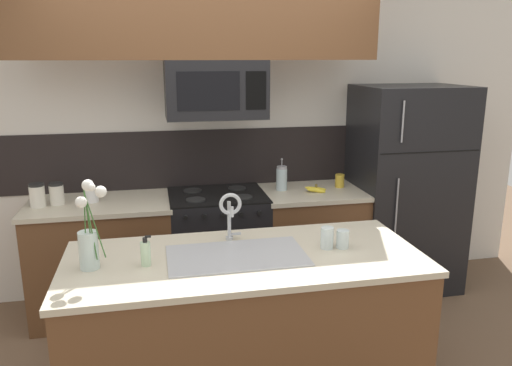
# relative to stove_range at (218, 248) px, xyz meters

# --- Properties ---
(ground_plane) EXTENTS (10.00, 10.00, 0.00)m
(ground_plane) POSITION_rel_stove_range_xyz_m (-0.00, -0.90, -0.46)
(ground_plane) COLOR brown
(rear_partition) EXTENTS (5.20, 0.10, 2.60)m
(rear_partition) POSITION_rel_stove_range_xyz_m (0.30, 0.38, 0.84)
(rear_partition) COLOR silver
(rear_partition) RESTS_ON ground
(splash_band) EXTENTS (3.65, 0.01, 0.48)m
(splash_band) POSITION_rel_stove_range_xyz_m (-0.00, 0.32, 0.69)
(splash_band) COLOR black
(splash_band) RESTS_ON rear_partition
(back_counter_left) EXTENTS (1.07, 0.65, 0.91)m
(back_counter_left) POSITION_rel_stove_range_xyz_m (-0.90, 0.00, -0.01)
(back_counter_left) COLOR brown
(back_counter_left) RESTS_ON ground
(back_counter_right) EXTENTS (0.84, 0.65, 0.91)m
(back_counter_right) POSITION_rel_stove_range_xyz_m (0.79, 0.00, -0.01)
(back_counter_right) COLOR brown
(back_counter_right) RESTS_ON ground
(stove_range) EXTENTS (0.76, 0.64, 0.93)m
(stove_range) POSITION_rel_stove_range_xyz_m (0.00, 0.00, 0.00)
(stove_range) COLOR black
(stove_range) RESTS_ON ground
(microwave) EXTENTS (0.74, 0.40, 0.43)m
(microwave) POSITION_rel_stove_range_xyz_m (0.00, -0.02, 1.28)
(microwave) COLOR black
(upper_cabinet_band) EXTENTS (2.61, 0.34, 0.60)m
(upper_cabinet_band) POSITION_rel_stove_range_xyz_m (-0.12, -0.05, 1.79)
(upper_cabinet_band) COLOR brown
(refrigerator) EXTENTS (0.88, 0.74, 1.75)m
(refrigerator) POSITION_rel_stove_range_xyz_m (1.63, 0.02, 0.41)
(refrigerator) COLOR black
(refrigerator) RESTS_ON ground
(storage_jar_tall) EXTENTS (0.11, 0.11, 0.18)m
(storage_jar_tall) POSITION_rel_stove_range_xyz_m (-1.32, -0.03, 0.54)
(storage_jar_tall) COLOR silver
(storage_jar_tall) RESTS_ON back_counter_left
(storage_jar_medium) EXTENTS (0.10, 0.10, 0.16)m
(storage_jar_medium) POSITION_rel_stove_range_xyz_m (-1.20, 0.00, 0.53)
(storage_jar_medium) COLOR silver
(storage_jar_medium) RESTS_ON back_counter_left
(storage_jar_short) EXTENTS (0.10, 0.10, 0.12)m
(storage_jar_short) POSITION_rel_stove_range_xyz_m (-0.95, 0.02, 0.51)
(storage_jar_short) COLOR silver
(storage_jar_short) RESTS_ON back_counter_left
(banana_bunch) EXTENTS (0.19, 0.12, 0.08)m
(banana_bunch) POSITION_rel_stove_range_xyz_m (0.80, -0.06, 0.47)
(banana_bunch) COLOR yellow
(banana_bunch) RESTS_ON back_counter_right
(french_press) EXTENTS (0.09, 0.09, 0.27)m
(french_press) POSITION_rel_stove_range_xyz_m (0.54, 0.06, 0.55)
(french_press) COLOR silver
(french_press) RESTS_ON back_counter_right
(coffee_tin) EXTENTS (0.08, 0.08, 0.11)m
(coffee_tin) POSITION_rel_stove_range_xyz_m (1.04, 0.05, 0.50)
(coffee_tin) COLOR gold
(coffee_tin) RESTS_ON back_counter_right
(island_counter) EXTENTS (1.97, 0.86, 0.91)m
(island_counter) POSITION_rel_stove_range_xyz_m (-0.01, -1.25, -0.01)
(island_counter) COLOR brown
(island_counter) RESTS_ON ground
(kitchen_sink) EXTENTS (0.76, 0.44, 0.16)m
(kitchen_sink) POSITION_rel_stove_range_xyz_m (-0.06, -1.25, 0.38)
(kitchen_sink) COLOR #ADAFB5
(kitchen_sink) RESTS_ON island_counter
(sink_faucet) EXTENTS (0.14, 0.14, 0.31)m
(sink_faucet) POSITION_rel_stove_range_xyz_m (-0.06, -1.03, 0.65)
(sink_faucet) COLOR #B7BABF
(sink_faucet) RESTS_ON island_counter
(dish_soap_bottle) EXTENTS (0.06, 0.05, 0.16)m
(dish_soap_bottle) POSITION_rel_stove_range_xyz_m (-0.55, -1.27, 0.52)
(dish_soap_bottle) COLOR beige
(dish_soap_bottle) RESTS_ON island_counter
(drinking_glass) EXTENTS (0.07, 0.07, 0.13)m
(drinking_glass) POSITION_rel_stove_range_xyz_m (0.47, -1.24, 0.51)
(drinking_glass) COLOR silver
(drinking_glass) RESTS_ON island_counter
(spare_glass) EXTENTS (0.07, 0.07, 0.11)m
(spare_glass) POSITION_rel_stove_range_xyz_m (0.56, -1.25, 0.50)
(spare_glass) COLOR silver
(spare_glass) RESTS_ON island_counter
(flower_vase) EXTENTS (0.16, 0.12, 0.48)m
(flower_vase) POSITION_rel_stove_range_xyz_m (-0.82, -1.26, 0.61)
(flower_vase) COLOR silver
(flower_vase) RESTS_ON island_counter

